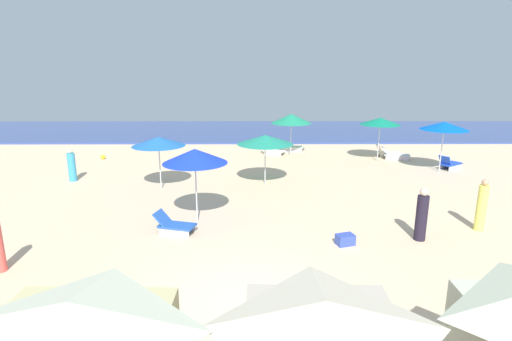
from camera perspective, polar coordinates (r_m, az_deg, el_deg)
name	(u,v)px	position (r m, az deg, el deg)	size (l,w,h in m)	color
ground_plane	(242,307)	(9.53, -1.91, -18.56)	(60.00, 60.00, 0.00)	beige
ocean	(251,131)	(32.96, -0.75, 5.57)	(60.00, 10.84, 0.12)	#324890
umbrella_0	(380,121)	(23.43, 17.02, 6.62)	(2.19, 2.19, 2.42)	silver
lounge_chair_0_0	(395,155)	(24.44, 18.89, 2.09)	(1.64, 0.98, 0.67)	silver
lounge_chair_0_1	(387,152)	(24.96, 17.83, 2.42)	(1.35, 0.65, 0.74)	silver
umbrella_1	(265,140)	(17.87, 1.30, 4.35)	(2.48, 2.48, 2.24)	silver
umbrella_2	(291,119)	(24.02, 4.97, 7.25)	(2.37, 2.37, 2.45)	silver
lounge_chair_2_0	(290,147)	(25.36, 4.74, 3.32)	(1.46, 0.69, 0.81)	silver
lounge_chair_2_1	(273,150)	(24.43, 2.34, 2.84)	(1.53, 1.20, 0.69)	silver
umbrella_3	(158,141)	(17.69, -13.51, 3.98)	(2.25, 2.25, 2.28)	silver
umbrella_4	(444,126)	(22.06, 24.88, 5.71)	(2.30, 2.30, 2.52)	silver
lounge_chair_4_0	(450,164)	(23.14, 25.49, 0.84)	(1.44, 1.24, 0.78)	silver
umbrella_5	(195,156)	(13.58, -8.56, 2.02)	(2.16, 2.16, 2.54)	silver
lounge_chair_5_0	(174,225)	(13.34, -11.41, -7.49)	(1.39, 0.90, 0.68)	silver
beachgoer_1	(422,216)	(13.37, 22.19, -5.90)	(0.47, 0.47, 1.65)	#221C2C
beachgoer_3	(482,206)	(14.96, 29.06, -4.43)	(0.39, 0.39, 1.71)	#F9EF62
beachgoer_4	(72,166)	(20.51, -24.40, 0.53)	(0.41, 0.41, 1.51)	#389BC7
cooler_box_1	(345,240)	(12.58, 12.39, -9.44)	(0.52, 0.35, 0.32)	#334BB3
beach_ball_2	(103,157)	(24.77, -20.66, 1.79)	(0.27, 0.27, 0.27)	yellow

